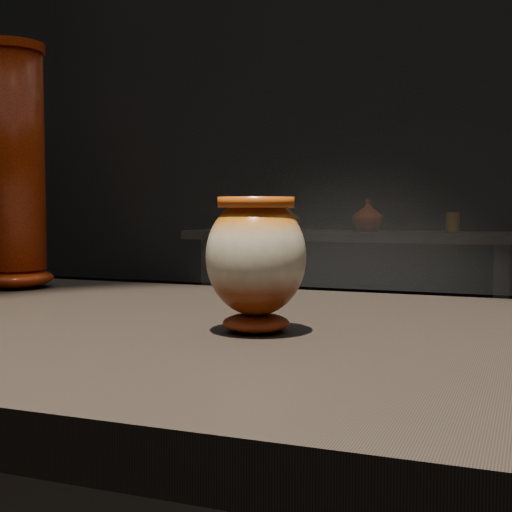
# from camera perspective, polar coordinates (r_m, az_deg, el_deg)

# --- Properties ---
(main_vase) EXTENTS (0.12, 0.12, 0.16)m
(main_vase) POSITION_cam_1_polar(r_m,az_deg,el_deg) (0.84, 0.00, -0.20)
(main_vase) COLOR #6B2509
(main_vase) RESTS_ON display_plinth
(tall_vase) EXTENTS (0.14, 0.14, 0.44)m
(tall_vase) POSITION_cam_1_polar(r_m,az_deg,el_deg) (1.38, -18.94, 6.47)
(tall_vase) COLOR red
(tall_vase) RESTS_ON display_plinth
(back_shelf) EXTENTS (2.00, 0.60, 0.90)m
(back_shelf) POSITION_cam_1_polar(r_m,az_deg,el_deg) (4.31, 7.79, -1.55)
(back_shelf) COLOR black
(back_shelf) RESTS_ON ground
(back_vase_left) EXTENTS (0.17, 0.17, 0.16)m
(back_vase_left) POSITION_cam_1_polar(r_m,az_deg,el_deg) (4.41, 2.50, 3.11)
(back_vase_left) COLOR brown
(back_vase_left) RESTS_ON back_shelf
(back_vase_mid) EXTENTS (0.21, 0.21, 0.19)m
(back_vase_mid) POSITION_cam_1_polar(r_m,az_deg,el_deg) (4.27, 8.94, 3.22)
(back_vase_mid) COLOR #6B2509
(back_vase_mid) RESTS_ON back_shelf
(back_vase_right) EXTENTS (0.08, 0.08, 0.11)m
(back_vase_right) POSITION_cam_1_polar(r_m,az_deg,el_deg) (4.23, 15.46, 2.60)
(back_vase_right) COLOR brown
(back_vase_right) RESTS_ON back_shelf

